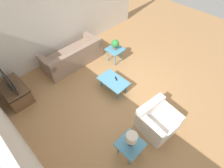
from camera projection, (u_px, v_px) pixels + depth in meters
The scene contains 13 objects.
ground_plane at pixel (124, 92), 5.58m from camera, with size 14.00×14.00×0.00m, color #A87A4C.
wall_back at pixel (13, 138), 3.12m from camera, with size 7.20×0.12×2.70m.
wall_right at pixel (60, 19), 6.01m from camera, with size 0.12×7.20×2.70m.
sofa at pixel (73, 57), 6.29m from camera, with size 0.95×2.17×0.77m.
armchair at pixel (156, 120), 4.54m from camera, with size 0.96×0.96×0.78m.
coffee_table at pixel (113, 81), 5.40m from camera, with size 0.93×0.58×0.40m.
side_table_plant at pixel (115, 51), 6.25m from camera, with size 0.55×0.55×0.54m.
side_table_lamp at pixel (130, 145), 3.94m from camera, with size 0.55×0.55×0.54m.
tv_stand_chest at pixel (15, 92), 5.23m from camera, with size 1.10×0.64×0.51m.
television at pixel (6, 79), 4.82m from camera, with size 0.92×0.16×0.63m.
potted_plant at pixel (115, 44), 6.03m from camera, with size 0.28×0.28×0.37m.
table_lamp at pixel (131, 138), 3.66m from camera, with size 0.25×0.25×0.43m.
remote_control at pixel (116, 79), 5.40m from camera, with size 0.16×0.11×0.02m.
Camera 1 is at (-2.22, 2.77, 4.33)m, focal length 28.00 mm.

